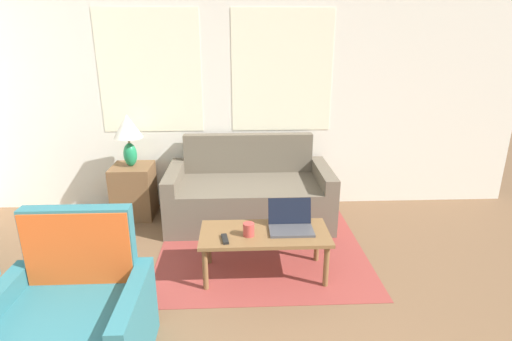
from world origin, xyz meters
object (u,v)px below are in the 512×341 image
Objects in this scene: laptop at (291,223)px; cup_navy at (249,229)px; coffee_table at (265,237)px; table_lamp at (128,131)px; couch at (249,195)px; armchair at (73,325)px; tv_remote at (225,239)px.

laptop reaches higher than cup_navy.
laptop is at bearing 12.12° from coffee_table.
cup_navy is at bearing -46.32° from table_lamp.
couch is at bearing -6.06° from table_lamp.
cup_navy reaches higher than coffee_table.
armchair reaches higher than cup_navy.
laptop is at bearing 33.96° from armchair.
armchair is 2.56× the size of laptop.
table_lamp is 5.26× the size of cup_navy.
tv_remote is at bearing 41.78° from armchair.
armchair is 5.93× the size of tv_remote.
coffee_table is (1.36, -1.24, -0.62)m from table_lamp.
table_lamp is at bearing 127.51° from tv_remote.
laptop is (1.42, 0.96, 0.17)m from armchair.
armchair is at bearing -85.74° from table_lamp.
couch is 1.11m from laptop.
table_lamp is at bearing 173.94° from couch.
table_lamp reaches higher than coffee_table.
table_lamp is at bearing 137.77° from coffee_table.
tv_remote is at bearing -100.46° from couch.
armchair reaches higher than tv_remote.
table_lamp reaches higher than armchair.
cup_navy is 0.69× the size of tv_remote.
tv_remote is (0.88, 0.79, 0.13)m from armchair.
laptop reaches higher than tv_remote.
laptop is 2.31× the size of tv_remote.
armchair is 8.66× the size of cup_navy.
cup_navy is (-0.04, -1.15, 0.17)m from couch.
cup_navy is (1.23, -1.29, -0.52)m from table_lamp.
couch reaches higher than coffee_table.
armchair is at bearing -118.85° from couch.
armchair is 1.38m from cup_navy.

